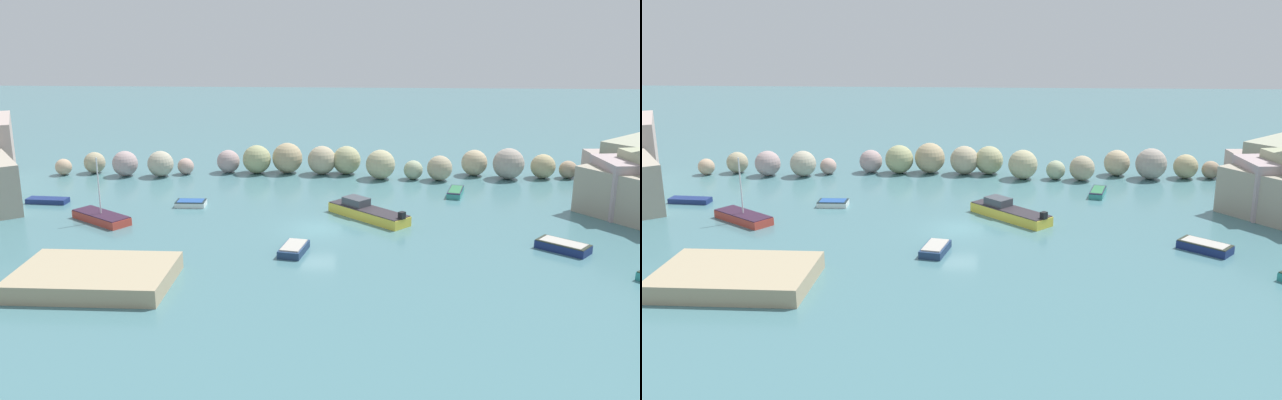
{
  "view_description": "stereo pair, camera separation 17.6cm",
  "coord_description": "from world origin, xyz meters",
  "views": [
    {
      "loc": [
        2.27,
        -46.21,
        15.32
      ],
      "look_at": [
        0.0,
        3.7,
        1.0
      ],
      "focal_mm": 39.64,
      "sensor_mm": 36.0,
      "label": 1
    },
    {
      "loc": [
        2.45,
        -46.2,
        15.32
      ],
      "look_at": [
        0.0,
        3.7,
        1.0
      ],
      "focal_mm": 39.64,
      "sensor_mm": 36.0,
      "label": 2
    }
  ],
  "objects": [
    {
      "name": "stone_dock",
      "position": [
        -11.8,
        -10.53,
        0.5
      ],
      "size": [
        8.49,
        5.92,
        1.01
      ],
      "primitive_type": "cube",
      "rotation": [
        0.0,
        0.0,
        -0.01
      ],
      "color": "tan",
      "rests_on": "ground"
    },
    {
      "name": "moored_boat_3",
      "position": [
        10.7,
        9.11,
        0.27
      ],
      "size": [
        1.79,
        3.14,
        0.51
      ],
      "rotation": [
        0.0,
        0.0,
        1.31
      ],
      "color": "teal",
      "rests_on": "cove_water"
    },
    {
      "name": "rock_breakwater",
      "position": [
        0.54,
        15.2,
        1.19
      ],
      "size": [
        46.43,
        4.68,
        2.73
      ],
      "color": "tan",
      "rests_on": "ground"
    },
    {
      "name": "moored_boat_0",
      "position": [
        3.45,
        2.62,
        0.47
      ],
      "size": [
        5.9,
        5.81,
        1.31
      ],
      "rotation": [
        0.0,
        0.0,
        2.37
      ],
      "color": "yellow",
      "rests_on": "cove_water"
    },
    {
      "name": "moored_boat_6",
      "position": [
        -21.26,
        5.42,
        0.19
      ],
      "size": [
        3.22,
        1.31,
        0.38
      ],
      "rotation": [
        0.0,
        0.0,
        3.07
      ],
      "color": "navy",
      "rests_on": "cove_water"
    },
    {
      "name": "moored_boat_5",
      "position": [
        -1.25,
        -4.87,
        0.27
      ],
      "size": [
        1.89,
        2.91,
        0.55
      ],
      "rotation": [
        0.0,
        0.0,
        1.37
      ],
      "color": "navy",
      "rests_on": "cove_water"
    },
    {
      "name": "moored_boat_4",
      "position": [
        -15.45,
        0.93,
        0.33
      ],
      "size": [
        4.89,
        4.16,
        4.65
      ],
      "rotation": [
        0.0,
        0.0,
        5.65
      ],
      "color": "#C03E31",
      "rests_on": "cove_water"
    },
    {
      "name": "moored_boat_2",
      "position": [
        15.66,
        -3.7,
        0.3
      ],
      "size": [
        3.38,
        3.16,
        0.58
      ],
      "rotation": [
        0.0,
        0.0,
        2.45
      ],
      "color": "navy",
      "rests_on": "cove_water"
    },
    {
      "name": "moored_boat_7",
      "position": [
        -9.94,
        5.04,
        0.24
      ],
      "size": [
        2.27,
        1.37,
        0.46
      ],
      "rotation": [
        0.0,
        0.0,
        3.15
      ],
      "color": "white",
      "rests_on": "cove_water"
    },
    {
      "name": "cove_water",
      "position": [
        0.0,
        0.0,
        0.0
      ],
      "size": [
        160.0,
        160.0,
        0.0
      ],
      "primitive_type": "plane",
      "color": "#46757C",
      "rests_on": "ground"
    }
  ]
}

